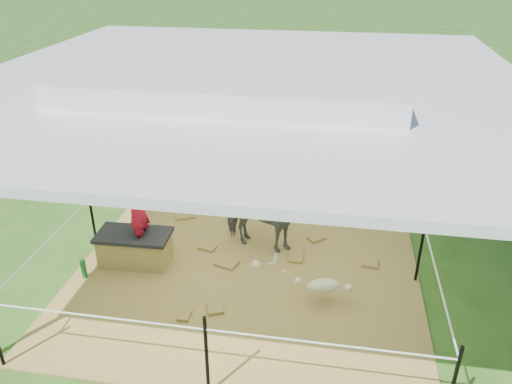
% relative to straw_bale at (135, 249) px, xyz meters
% --- Properties ---
extents(ground, '(90.00, 90.00, 0.00)m').
position_rel_straw_bale_xyz_m(ground, '(1.56, 0.22, -0.24)').
color(ground, '#2D5919').
rests_on(ground, ground).
extents(hay_patch, '(4.60, 4.60, 0.03)m').
position_rel_straw_bale_xyz_m(hay_patch, '(1.56, 0.22, -0.22)').
color(hay_patch, brown).
rests_on(hay_patch, ground).
extents(canopy_tent, '(6.30, 6.30, 2.90)m').
position_rel_straw_bale_xyz_m(canopy_tent, '(1.56, 0.22, 2.45)').
color(canopy_tent, silver).
rests_on(canopy_tent, ground).
extents(rope_fence, '(4.54, 4.54, 1.00)m').
position_rel_straw_bale_xyz_m(rope_fence, '(1.56, 0.22, 0.41)').
color(rope_fence, black).
rests_on(rope_fence, ground).
extents(straw_bale, '(0.95, 0.50, 0.42)m').
position_rel_straw_bale_xyz_m(straw_bale, '(0.00, 0.00, 0.00)').
color(straw_bale, olive).
rests_on(straw_bale, hay_patch).
extents(dark_cloth, '(1.02, 0.55, 0.05)m').
position_rel_straw_bale_xyz_m(dark_cloth, '(0.00, -0.00, 0.23)').
color(dark_cloth, black).
rests_on(dark_cloth, straw_bale).
extents(woman, '(0.28, 0.42, 1.12)m').
position_rel_straw_bale_xyz_m(woman, '(0.10, 0.00, 0.77)').
color(woman, red).
rests_on(woman, straw_bale).
extents(green_bottle, '(0.08, 0.08, 0.26)m').
position_rel_straw_bale_xyz_m(green_bottle, '(-0.55, -0.45, -0.08)').
color(green_bottle, '#186C30').
rests_on(green_bottle, hay_patch).
extents(pony, '(1.28, 0.78, 1.01)m').
position_rel_straw_bale_xyz_m(pony, '(1.67, 0.62, 0.30)').
color(pony, '#535358').
rests_on(pony, hay_patch).
extents(pink_hat, '(0.31, 0.31, 0.15)m').
position_rel_straw_bale_xyz_m(pink_hat, '(1.67, 0.62, 0.87)').
color(pink_hat, pink).
rests_on(pink_hat, pony).
extents(foal, '(1.11, 0.80, 0.55)m').
position_rel_straw_bale_xyz_m(foal, '(2.61, -0.43, 0.07)').
color(foal, beige).
rests_on(foal, hay_patch).
extents(trash_barrel, '(0.68, 0.68, 0.94)m').
position_rel_straw_bale_xyz_m(trash_barrel, '(5.87, 6.21, 0.23)').
color(trash_barrel, '#1939BD').
rests_on(trash_barrel, ground).
extents(picnic_table_near, '(2.22, 1.75, 0.84)m').
position_rel_straw_bale_xyz_m(picnic_table_near, '(3.42, 8.28, 0.18)').
color(picnic_table_near, '#53311C').
rests_on(picnic_table_near, ground).
extents(picnic_table_far, '(1.99, 1.81, 0.68)m').
position_rel_straw_bale_xyz_m(picnic_table_far, '(6.27, 9.53, 0.10)').
color(picnic_table_far, brown).
rests_on(picnic_table_far, ground).
extents(distant_person, '(0.69, 0.60, 1.21)m').
position_rel_straw_bale_xyz_m(distant_person, '(4.29, 7.26, 0.37)').
color(distant_person, '#3057B4').
rests_on(distant_person, ground).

